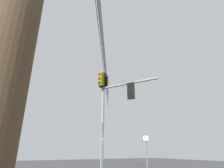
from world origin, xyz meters
The scene contains 4 objects.
signal_mast_assembly centered at (-0.52, 1.28, 4.72)m, with size 2.50×3.52×6.70m.
route_sign_primary centered at (-2.41, 2.22, 1.66)m, with size 0.35×0.23×2.67m.
route_sign_secondary centered at (0.56, 2.45, 1.84)m, with size 0.16×0.29×3.12m.
overhead_wire_span centered at (-0.72, -0.09, 8.07)m, with size 10.84×19.76×2.22m.
Camera 1 is at (4.57, 10.98, 1.72)m, focal length 28.67 mm.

